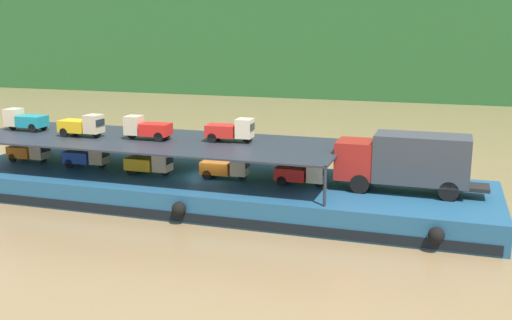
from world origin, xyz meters
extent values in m
plane|color=olive|center=(0.00, 0.00, 0.00)|extent=(400.00, 400.00, 0.00)
cube|color=navy|center=(0.00, 0.00, 0.75)|extent=(31.89, 8.26, 1.50)
cube|color=black|center=(0.00, -4.15, 0.35)|extent=(31.25, 0.06, 0.50)
sphere|color=black|center=(0.00, -4.36, 0.85)|extent=(0.75, 0.75, 0.75)
sphere|color=black|center=(12.75, -4.36, 0.85)|extent=(0.75, 0.75, 0.75)
cube|color=maroon|center=(8.34, 0.24, 3.10)|extent=(2.02, 2.20, 2.00)
cube|color=#192833|center=(7.31, 0.24, 3.45)|extent=(0.08, 1.84, 0.60)
cube|color=#33383D|center=(11.74, 0.21, 3.35)|extent=(4.82, 2.34, 2.50)
cube|color=black|center=(11.74, 0.21, 2.05)|extent=(6.81, 1.44, 0.20)
cylinder|color=black|center=(8.75, 1.24, 2.00)|extent=(1.00, 0.29, 1.00)
cylinder|color=black|center=(8.73, -0.78, 2.00)|extent=(1.00, 0.29, 1.00)
cylinder|color=black|center=(13.19, 1.20, 2.00)|extent=(1.00, 0.29, 1.00)
cylinder|color=black|center=(13.17, -0.82, 2.00)|extent=(1.00, 0.29, 1.00)
cylinder|color=#232833|center=(7.46, 3.65, 2.50)|extent=(0.16, 0.16, 2.00)
cylinder|color=#232833|center=(7.46, -3.65, 2.50)|extent=(0.16, 0.16, 2.00)
cylinder|color=#232833|center=(-15.06, 3.65, 2.50)|extent=(0.16, 0.16, 2.00)
cube|color=#232833|center=(-3.80, 0.00, 3.45)|extent=(22.69, 7.46, 0.10)
cube|color=orange|center=(-13.22, 0.14, 2.13)|extent=(1.76, 1.29, 0.70)
cube|color=beige|center=(-11.82, 0.06, 2.33)|extent=(0.95, 1.05, 1.10)
cube|color=#19232D|center=(-11.35, 0.04, 2.44)|extent=(0.09, 0.85, 0.38)
cylinder|color=black|center=(-11.67, 0.05, 1.78)|extent=(0.57, 0.17, 0.56)
cylinder|color=black|center=(-13.65, -0.37, 1.78)|extent=(0.57, 0.17, 0.56)
cylinder|color=black|center=(-13.59, 0.69, 1.78)|extent=(0.57, 0.17, 0.56)
cube|color=#1E47B7|center=(-8.79, -0.11, 2.13)|extent=(1.75, 1.28, 0.70)
cube|color=#C6B793|center=(-7.40, -0.04, 2.33)|extent=(0.94, 1.04, 1.10)
cube|color=#19232D|center=(-6.93, -0.02, 2.44)|extent=(0.08, 0.85, 0.38)
cylinder|color=black|center=(-7.25, -0.04, 1.78)|extent=(0.57, 0.17, 0.56)
cylinder|color=black|center=(-9.17, -0.65, 1.78)|extent=(0.57, 0.17, 0.56)
cylinder|color=black|center=(-9.22, 0.40, 1.78)|extent=(0.57, 0.17, 0.56)
cube|color=gold|center=(-4.20, -0.57, 2.13)|extent=(1.70, 1.20, 0.70)
cube|color=beige|center=(-2.80, -0.57, 2.33)|extent=(0.90, 1.00, 1.10)
cube|color=#19232D|center=(-2.33, -0.57, 2.44)|extent=(0.04, 0.85, 0.38)
cylinder|color=black|center=(-2.65, -0.57, 1.78)|extent=(0.56, 0.14, 0.56)
cylinder|color=black|center=(-4.60, -1.10, 1.78)|extent=(0.56, 0.14, 0.56)
cylinder|color=black|center=(-4.60, -0.04, 1.78)|extent=(0.56, 0.14, 0.56)
cube|color=orange|center=(0.41, -0.11, 2.13)|extent=(1.76, 1.28, 0.70)
cube|color=beige|center=(1.81, -0.04, 2.33)|extent=(0.95, 1.04, 1.10)
cube|color=#19232D|center=(2.28, -0.02, 2.44)|extent=(0.08, 0.85, 0.38)
cylinder|color=black|center=(1.96, -0.04, 1.78)|extent=(0.57, 0.17, 0.56)
cylinder|color=black|center=(0.04, -0.66, 1.78)|extent=(0.57, 0.17, 0.56)
cylinder|color=black|center=(-0.01, 0.39, 1.78)|extent=(0.57, 0.17, 0.56)
cube|color=red|center=(4.89, -0.14, 2.13)|extent=(1.74, 1.26, 0.70)
cube|color=beige|center=(6.29, -0.19, 2.33)|extent=(0.93, 1.03, 1.10)
cube|color=#19232D|center=(6.76, -0.21, 2.44)|extent=(0.07, 0.85, 0.38)
cylinder|color=black|center=(6.44, -0.20, 1.78)|extent=(0.56, 0.16, 0.56)
cylinder|color=black|center=(4.48, -0.66, 1.78)|extent=(0.56, 0.16, 0.56)
cylinder|color=black|center=(4.51, 0.40, 1.78)|extent=(0.56, 0.16, 0.56)
cube|color=teal|center=(-12.41, 0.28, 4.13)|extent=(1.71, 1.21, 0.70)
cube|color=beige|center=(-13.81, 0.28, 4.33)|extent=(0.90, 1.00, 1.10)
cube|color=#19232D|center=(-14.28, 0.28, 4.44)|extent=(0.04, 0.85, 0.38)
cylinder|color=black|center=(-13.96, 0.28, 3.78)|extent=(0.56, 0.14, 0.56)
cylinder|color=black|center=(-12.02, 0.82, 3.78)|extent=(0.56, 0.14, 0.56)
cylinder|color=black|center=(-12.01, -0.24, 3.78)|extent=(0.56, 0.14, 0.56)
cube|color=gold|center=(-8.74, -0.45, 4.13)|extent=(1.75, 1.27, 0.70)
cube|color=#C6B793|center=(-7.34, -0.51, 4.33)|extent=(0.94, 1.04, 1.10)
cube|color=#19232D|center=(-6.87, -0.52, 4.44)|extent=(0.07, 0.85, 0.38)
cylinder|color=black|center=(-7.19, -0.51, 3.78)|extent=(0.57, 0.16, 0.56)
cylinder|color=black|center=(-9.16, -0.96, 3.78)|extent=(0.57, 0.16, 0.56)
cylinder|color=black|center=(-9.12, 0.10, 3.78)|extent=(0.57, 0.16, 0.56)
cube|color=red|center=(-3.43, -0.06, 4.13)|extent=(1.77, 1.30, 0.70)
cube|color=#C6B793|center=(-4.83, -0.14, 4.33)|extent=(0.96, 1.05, 1.10)
cube|color=#19232D|center=(-5.30, -0.17, 4.44)|extent=(0.09, 0.85, 0.38)
cylinder|color=black|center=(-4.98, -0.15, 3.78)|extent=(0.57, 0.17, 0.56)
cylinder|color=black|center=(-3.07, 0.50, 3.78)|extent=(0.57, 0.17, 0.56)
cylinder|color=black|center=(-3.00, -0.56, 3.78)|extent=(0.57, 0.17, 0.56)
cube|color=red|center=(0.42, 0.72, 4.13)|extent=(1.76, 1.29, 0.70)
cube|color=beige|center=(1.81, 0.80, 4.33)|extent=(0.95, 1.05, 1.10)
cube|color=#19232D|center=(2.28, 0.83, 4.44)|extent=(0.09, 0.85, 0.38)
cylinder|color=black|center=(1.96, 0.81, 3.78)|extent=(0.57, 0.17, 0.56)
cylinder|color=black|center=(0.05, 0.17, 3.78)|extent=(0.57, 0.17, 0.56)
cylinder|color=black|center=(-0.01, 1.23, 3.78)|extent=(0.57, 0.17, 0.56)
camera|label=1|loc=(12.88, -30.93, 10.01)|focal=41.59mm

